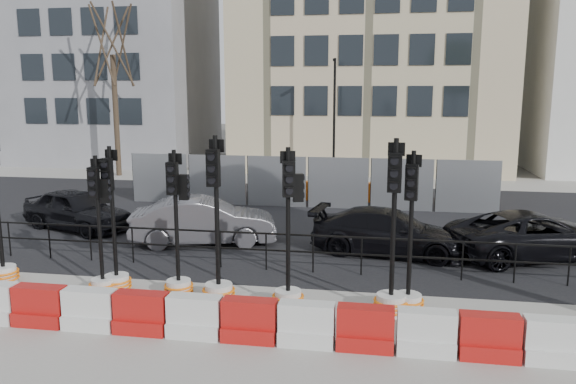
% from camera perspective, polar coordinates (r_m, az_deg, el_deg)
% --- Properties ---
extents(ground, '(120.00, 120.00, 0.00)m').
position_cam_1_polar(ground, '(13.35, -3.28, -9.60)').
color(ground, '#51514C').
rests_on(ground, ground).
extents(sidewalk_near, '(40.00, 6.00, 0.02)m').
position_cam_1_polar(sidewalk_near, '(10.66, -6.98, -14.96)').
color(sidewalk_near, gray).
rests_on(sidewalk_near, ground).
extents(road, '(40.00, 14.00, 0.03)m').
position_cam_1_polar(road, '(19.95, 1.17, -2.76)').
color(road, black).
rests_on(road, ground).
extents(sidewalk_far, '(40.00, 4.00, 0.02)m').
position_cam_1_polar(sidewalk_far, '(28.72, 3.80, 1.29)').
color(sidewalk_far, gray).
rests_on(sidewalk_far, ground).
extents(building_grey, '(11.00, 9.06, 14.00)m').
position_cam_1_polar(building_grey, '(38.19, -17.09, 13.65)').
color(building_grey, gray).
rests_on(building_grey, ground).
extents(building_cream, '(15.00, 10.06, 18.00)m').
position_cam_1_polar(building_cream, '(34.50, 8.52, 17.71)').
color(building_cream, '#BAB188').
rests_on(building_cream, ground).
extents(kerb_railing, '(18.00, 0.04, 1.00)m').
position_cam_1_polar(kerb_railing, '(14.25, -2.24, -5.38)').
color(kerb_railing, black).
rests_on(kerb_railing, ground).
extents(heras_fencing, '(14.33, 1.72, 2.00)m').
position_cam_1_polar(heras_fencing, '(22.54, 3.67, 0.42)').
color(heras_fencing, gray).
rests_on(heras_fencing, ground).
extents(lamp_post_far, '(0.12, 0.56, 6.00)m').
position_cam_1_polar(lamp_post_far, '(27.33, 4.71, 7.58)').
color(lamp_post_far, black).
rests_on(lamp_post_far, ground).
extents(tree_bare_far, '(2.00, 2.00, 9.00)m').
position_cam_1_polar(tree_bare_far, '(31.04, -17.43, 13.83)').
color(tree_bare_far, '#473828').
rests_on(tree_bare_far, ground).
extents(barrier_row, '(16.75, 0.50, 0.80)m').
position_cam_1_polar(barrier_row, '(10.69, -6.71, -12.79)').
color(barrier_row, red).
rests_on(barrier_row, ground).
extents(traffic_signal_a, '(0.69, 0.69, 3.50)m').
position_cam_1_polar(traffic_signal_a, '(14.94, -27.09, -5.66)').
color(traffic_signal_a, white).
rests_on(traffic_signal_a, ground).
extents(traffic_signal_b, '(0.62, 0.62, 3.16)m').
position_cam_1_polar(traffic_signal_b, '(13.25, -18.39, -6.86)').
color(traffic_signal_b, white).
rests_on(traffic_signal_b, ground).
extents(traffic_signal_c, '(0.66, 0.66, 3.34)m').
position_cam_1_polar(traffic_signal_c, '(13.36, -17.13, -6.91)').
color(traffic_signal_c, white).
rests_on(traffic_signal_c, ground).
extents(traffic_signal_d, '(0.65, 0.65, 3.30)m').
position_cam_1_polar(traffic_signal_d, '(12.67, -11.10, -7.14)').
color(traffic_signal_d, white).
rests_on(traffic_signal_d, ground).
extents(traffic_signal_e, '(0.72, 0.72, 3.63)m').
position_cam_1_polar(traffic_signal_e, '(12.20, -7.14, -7.89)').
color(traffic_signal_e, white).
rests_on(traffic_signal_e, ground).
extents(traffic_signal_f, '(0.67, 0.67, 3.42)m').
position_cam_1_polar(traffic_signal_f, '(11.78, 0.07, -8.14)').
color(traffic_signal_f, white).
rests_on(traffic_signal_f, ground).
extents(traffic_signal_g, '(0.71, 0.71, 3.63)m').
position_cam_1_polar(traffic_signal_g, '(11.70, 10.47, -8.80)').
color(traffic_signal_g, white).
rests_on(traffic_signal_g, ground).
extents(traffic_signal_h, '(0.66, 0.66, 3.38)m').
position_cam_1_polar(traffic_signal_h, '(11.88, 12.14, -8.83)').
color(traffic_signal_h, white).
rests_on(traffic_signal_h, ground).
extents(car_a, '(4.25, 5.03, 1.35)m').
position_cam_1_polar(car_a, '(19.65, -20.66, -1.67)').
color(car_a, black).
rests_on(car_a, ground).
extents(car_b, '(3.57, 4.97, 1.40)m').
position_cam_1_polar(car_b, '(16.86, -8.55, -2.95)').
color(car_b, '#4D4D52').
rests_on(car_b, ground).
extents(car_c, '(3.18, 4.93, 1.26)m').
position_cam_1_polar(car_c, '(15.94, 10.25, -4.03)').
color(car_c, black).
rests_on(car_c, ground).
extents(car_d, '(5.24, 6.06, 1.28)m').
position_cam_1_polar(car_d, '(16.75, 23.64, -4.01)').
color(car_d, black).
rests_on(car_d, ground).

